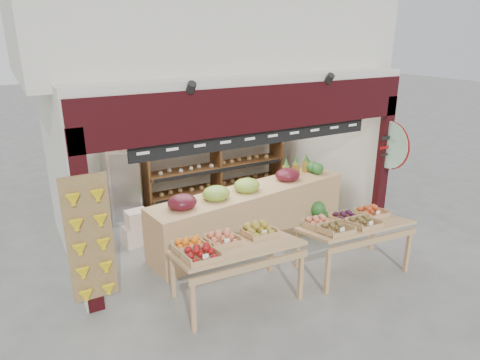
% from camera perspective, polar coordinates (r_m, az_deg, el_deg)
% --- Properties ---
extents(ground, '(60.00, 60.00, 0.00)m').
position_cam_1_polar(ground, '(8.33, -1.18, -7.63)').
color(ground, slate).
rests_on(ground, ground).
extents(shop_structure, '(6.36, 5.12, 5.40)m').
position_cam_1_polar(shop_structure, '(8.89, -6.58, 20.13)').
color(shop_structure, beige).
rests_on(shop_structure, ground).
extents(banana_board, '(0.60, 0.15, 1.80)m').
position_cam_1_polar(banana_board, '(6.06, -19.28, -7.86)').
color(banana_board, olive).
rests_on(banana_board, ground).
extents(gift_sign, '(0.04, 0.93, 0.92)m').
position_cam_1_polar(gift_sign, '(8.50, 19.23, 4.45)').
color(gift_sign, '#B9E8C9').
rests_on(gift_sign, ground).
extents(back_shelving, '(3.32, 0.54, 2.02)m').
position_cam_1_polar(back_shelving, '(9.62, -3.24, 3.75)').
color(back_shelving, brown).
rests_on(back_shelving, ground).
extents(refrigerator, '(0.66, 0.66, 1.62)m').
position_cam_1_polar(refrigerator, '(9.12, -15.48, -0.39)').
color(refrigerator, silver).
rests_on(refrigerator, ground).
extents(cardboard_stack, '(1.00, 0.73, 0.67)m').
position_cam_1_polar(cardboard_stack, '(8.30, -12.23, -6.31)').
color(cardboard_stack, silver).
rests_on(cardboard_stack, ground).
extents(mid_counter, '(4.09, 1.31, 1.24)m').
position_cam_1_polar(mid_counter, '(8.03, 1.41, -4.37)').
color(mid_counter, tan).
rests_on(mid_counter, ground).
extents(display_table_left, '(1.83, 1.09, 1.11)m').
position_cam_1_polar(display_table_left, '(6.18, -1.83, -8.81)').
color(display_table_left, tan).
rests_on(display_table_left, ground).
extents(display_table_right, '(1.77, 1.08, 1.07)m').
position_cam_1_polar(display_table_right, '(7.13, 14.48, -5.67)').
color(display_table_right, tan).
rests_on(display_table_right, ground).
extents(watermelon_pile, '(0.79, 0.76, 0.58)m').
position_cam_1_polar(watermelon_pile, '(8.70, 10.18, -5.16)').
color(watermelon_pile, '#184A1B').
rests_on(watermelon_pile, ground).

